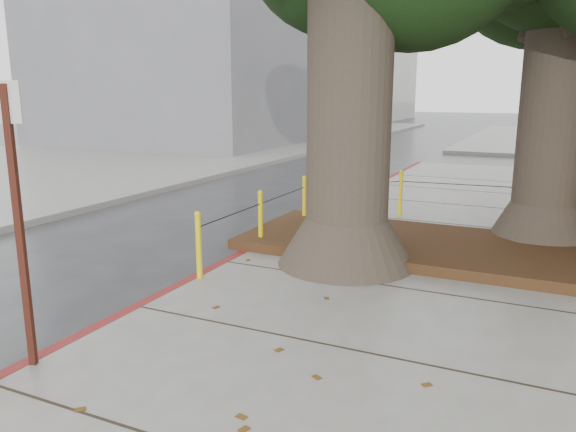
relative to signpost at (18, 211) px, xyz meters
The scene contains 9 objects.
ground 2.96m from the signpost, 39.58° to the left, with size 140.00×140.00×0.00m, color #28282B.
sidewalk_opposite 16.81m from the signpost, 136.27° to the left, with size 14.00×60.00×0.15m, color slate.
curb_red 4.36m from the signpost, 91.36° to the left, with size 0.14×26.00×0.16m, color maroon.
planter_bed 6.31m from the signpost, 62.88° to the left, with size 6.40×2.60×0.16m, color black.
building_far_grey 27.32m from the signpost, 119.06° to the left, with size 12.00×16.00×12.00m, color slate.
building_far_white 49.31m from the signpost, 107.96° to the left, with size 12.00×18.00×15.00m, color silver.
bollard_ring 6.12m from the signpost, 80.12° to the left, with size 3.79×5.39×0.95m.
signpost is the anchor object (origin of this frame).
car_dark 20.79m from the signpost, 113.60° to the left, with size 1.49×3.66×1.06m, color black.
Camera 1 is at (2.36, -4.95, 2.68)m, focal length 35.00 mm.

